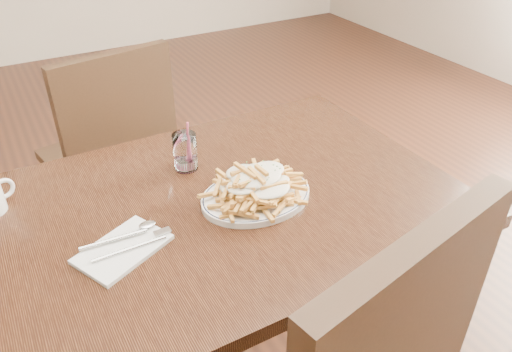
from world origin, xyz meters
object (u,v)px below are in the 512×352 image
table (217,225)px  loaded_fries (256,180)px  water_glass (185,154)px  fries_plate (256,196)px  chair_far (113,148)px

table → loaded_fries: loaded_fries is taller
loaded_fries → water_glass: water_glass is taller
fries_plate → water_glass: (-0.09, 0.22, 0.04)m
table → water_glass: water_glass is taller
fries_plate → loaded_fries: (-0.00, 0.00, 0.05)m
fries_plate → water_glass: 0.24m
chair_far → loaded_fries: bearing=-79.2°
loaded_fries → water_glass: size_ratio=1.70×
table → loaded_fries: bearing=-26.3°
loaded_fries → chair_far: bearing=100.8°
loaded_fries → table: bearing=153.7°
table → loaded_fries: (0.09, -0.04, 0.14)m
chair_far → fries_plate: 0.88m
table → water_glass: 0.22m
chair_far → table: bearing=-85.0°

